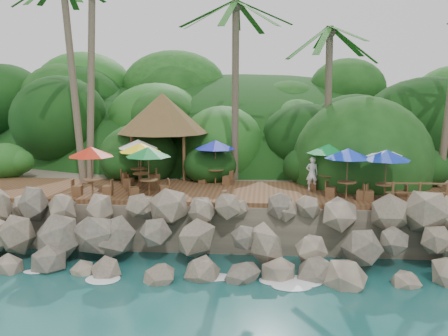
{
  "coord_description": "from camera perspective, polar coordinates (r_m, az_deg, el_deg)",
  "views": [
    {
      "loc": [
        2.01,
        -17.53,
        7.31
      ],
      "look_at": [
        0.0,
        6.0,
        3.4
      ],
      "focal_mm": 40.19,
      "sensor_mm": 36.0,
      "label": 1
    }
  ],
  "objects": [
    {
      "name": "ground",
      "position": [
        19.1,
        -1.57,
        -13.11
      ],
      "size": [
        140.0,
        140.0,
        0.0
      ],
      "primitive_type": "plane",
      "color": "#19514F",
      "rests_on": "ground"
    },
    {
      "name": "land_base",
      "position": [
        34.17,
        1.43,
        -1.16
      ],
      "size": [
        32.0,
        25.2,
        2.1
      ],
      "primitive_type": "cube",
      "color": "gray",
      "rests_on": "ground"
    },
    {
      "name": "jungle_hill",
      "position": [
        41.72,
        2.05,
        -0.7
      ],
      "size": [
        44.8,
        28.0,
        15.4
      ],
      "primitive_type": "ellipsoid",
      "color": "#143811",
      "rests_on": "ground"
    },
    {
      "name": "seawall",
      "position": [
        20.57,
        -0.96,
        -8.02
      ],
      "size": [
        29.0,
        4.0,
        2.3
      ],
      "primitive_type": null,
      "color": "gray",
      "rests_on": "ground"
    },
    {
      "name": "terrace",
      "position": [
        24.16,
        0.0,
        -2.81
      ],
      "size": [
        26.0,
        5.0,
        0.2
      ],
      "primitive_type": "cube",
      "color": "brown",
      "rests_on": "land_base"
    },
    {
      "name": "jungle_foliage",
      "position": [
        33.4,
        1.32,
        -3.25
      ],
      "size": [
        44.0,
        16.0,
        12.0
      ],
      "primitive_type": null,
      "color": "#143811",
      "rests_on": "ground"
    },
    {
      "name": "foam_line",
      "position": [
        19.36,
        -1.47,
        -12.69
      ],
      "size": [
        25.2,
        0.8,
        0.06
      ],
      "color": "white",
      "rests_on": "ground"
    },
    {
      "name": "palapa",
      "position": [
        28.01,
        -7.01,
        6.22
      ],
      "size": [
        5.06,
        5.06,
        4.6
      ],
      "color": "brown",
      "rests_on": "ground"
    },
    {
      "name": "dining_clusters",
      "position": [
        23.4,
        1.39,
        1.7
      ],
      "size": [
        25.69,
        5.29,
        2.26
      ],
      "color": "brown",
      "rests_on": "terrace"
    },
    {
      "name": "waiter",
      "position": [
        24.48,
        9.99,
        -0.62
      ],
      "size": [
        0.62,
        0.43,
        1.62
      ],
      "primitive_type": "imported",
      "rotation": [
        0.0,
        0.0,
        3.22
      ],
      "color": "white",
      "rests_on": "terrace"
    }
  ]
}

